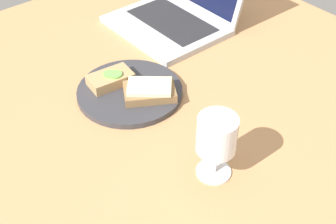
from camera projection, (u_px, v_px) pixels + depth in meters
wooden_table at (161, 124)px, 105.66cm from camera, size 140.00×140.00×3.00cm
plate at (130, 92)px, 111.01cm from camera, size 25.08×25.08×1.43cm
sandwich_with_cheese at (149, 90)px, 107.87cm from camera, size 12.78×14.16×3.05cm
sandwich_with_cucumber at (111, 79)px, 111.39cm from camera, size 7.28×11.02×3.05cm
wine_glass at (217, 138)px, 86.42cm from camera, size 7.66×7.66×13.90cm
laptop at (178, 11)px, 134.24cm from camera, size 31.00×30.64×21.52cm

